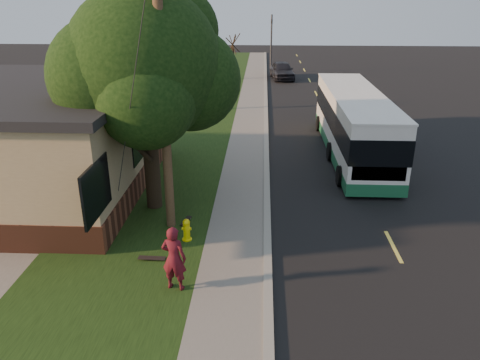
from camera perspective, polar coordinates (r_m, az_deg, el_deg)
name	(u,v)px	position (r m, az deg, el deg)	size (l,w,h in m)	color
ground	(267,243)	(15.20, 3.35, -7.73)	(120.00, 120.00, 0.00)	black
road	(344,148)	(24.75, 12.54, 3.77)	(8.00, 80.00, 0.01)	black
curb	(266,146)	(24.37, 3.23, 4.12)	(0.25, 80.00, 0.12)	gray
sidewalk	(247,146)	(24.39, 0.87, 4.12)	(2.00, 80.00, 0.08)	slate
grass_verge	(180,145)	(24.75, -7.28, 4.20)	(5.00, 80.00, 0.07)	black
fire_hydrant	(187,230)	(15.17, -6.53, -6.04)	(0.32, 0.32, 0.74)	yellow
utility_pole	(163,93)	(14.81, -9.37, 10.44)	(2.86, 3.21, 9.07)	#473321
leafy_tree	(146,67)	(16.50, -11.34, 13.37)	(6.30, 6.00, 7.80)	black
bare_tree_near	(214,79)	(31.83, -3.20, 12.24)	(1.38, 1.21, 4.31)	black
bare_tree_far	(233,57)	(43.64, -0.89, 14.73)	(1.38, 1.21, 4.03)	black
traffic_signal	(271,40)	(47.41, 3.84, 16.67)	(0.18, 0.22, 5.50)	#2D2D30
transit_bus	(354,122)	(23.50, 13.72, 6.85)	(2.61, 11.31, 3.06)	silver
skateboarder	(174,258)	(12.62, -8.06, -9.43)	(0.67, 0.44, 1.85)	#52101B
skateboard_main	(186,221)	(16.41, -6.61, -4.98)	(0.33, 0.76, 0.07)	black
skateboard_spare	(152,258)	(14.40, -10.69, -9.34)	(0.83, 0.23, 0.08)	black
dumpster	(73,154)	(22.40, -19.74, 3.04)	(1.72, 1.44, 1.40)	black
distant_car	(282,70)	(44.36, 5.14, 13.17)	(1.86, 4.61, 1.57)	black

